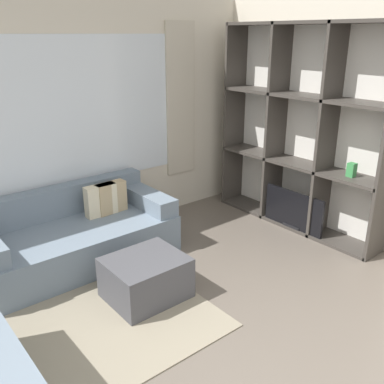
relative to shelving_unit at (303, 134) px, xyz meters
The scene contains 6 objects.
wall_back 2.67m from the shelving_unit, 148.35° to the left, with size 6.05×0.11×2.70m.
wall_right 0.36m from the shelving_unit, 51.12° to the right, with size 0.07×4.40×2.70m, color beige.
area_rug 3.36m from the shelving_unit, behind, with size 2.36×1.73×0.01m, color gray.
shelving_unit is the anchor object (origin of this frame).
couch_main 2.83m from the shelving_unit, 160.93° to the left, with size 2.00×0.96×0.74m.
ottoman 2.55m from the shelving_unit, behind, with size 0.68×0.58×0.39m.
Camera 1 is at (-1.87, -1.16, 2.26)m, focal length 40.00 mm.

